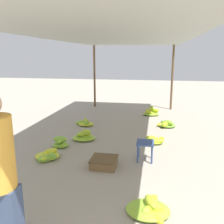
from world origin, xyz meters
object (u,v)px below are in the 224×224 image
at_px(banana_pile_left_3, 84,136).
at_px(crate_near, 104,162).
at_px(banana_pile_left_0, 48,156).
at_px(banana_pile_right_1, 155,140).
at_px(stool, 145,145).
at_px(banana_pile_right_0, 150,208).
at_px(banana_pile_right_3, 166,124).
at_px(banana_pile_left_2, 85,123).
at_px(banana_pile_left_1, 61,142).
at_px(banana_pile_right_2, 151,112).

distance_m(banana_pile_left_3, crate_near, 1.64).
bearing_deg(banana_pile_left_0, banana_pile_right_1, 31.49).
xyz_separation_m(stool, banana_pile_right_0, (0.14, -1.70, -0.25)).
bearing_deg(banana_pile_right_1, banana_pile_left_0, -148.51).
xyz_separation_m(banana_pile_right_3, crate_near, (-1.24, -2.92, 0.01)).
xyz_separation_m(banana_pile_left_2, banana_pile_right_0, (2.03, -3.97, -0.00)).
xyz_separation_m(banana_pile_left_0, banana_pile_left_1, (0.01, 0.68, 0.04)).
bearing_deg(banana_pile_left_3, banana_pile_right_1, 1.01).
xyz_separation_m(banana_pile_left_0, banana_pile_right_3, (2.43, 2.77, 0.01)).
bearing_deg(banana_pile_left_3, stool, -32.87).
xyz_separation_m(banana_pile_left_2, banana_pile_right_2, (1.92, 1.67, 0.05)).
relative_size(banana_pile_left_3, banana_pile_right_3, 0.94).
relative_size(banana_pile_right_1, banana_pile_right_2, 0.81).
xyz_separation_m(banana_pile_left_0, banana_pile_right_0, (2.08, -1.43, -0.01)).
xyz_separation_m(stool, banana_pile_left_1, (-1.93, 0.41, -0.20)).
distance_m(banana_pile_left_0, banana_pile_left_2, 2.54).
distance_m(banana_pile_left_2, banana_pile_right_0, 4.46).
xyz_separation_m(banana_pile_right_0, banana_pile_right_3, (0.36, 4.20, 0.01)).
relative_size(stool, banana_pile_right_2, 0.67).
bearing_deg(banana_pile_right_2, banana_pile_left_2, -139.00).
distance_m(banana_pile_left_2, crate_near, 2.92).
relative_size(banana_pile_left_1, banana_pile_right_2, 0.63).
relative_size(banana_pile_left_2, banana_pile_right_1, 1.20).
xyz_separation_m(banana_pile_left_2, banana_pile_right_3, (2.38, 0.23, 0.01)).
bearing_deg(banana_pile_left_1, banana_pile_right_3, 40.86).
bearing_deg(banana_pile_left_1, stool, -11.93).
distance_m(banana_pile_left_2, banana_pile_right_1, 2.42).
xyz_separation_m(banana_pile_left_1, banana_pile_left_2, (0.04, 1.86, -0.05)).
height_order(banana_pile_left_1, banana_pile_left_3, same).
distance_m(banana_pile_right_1, banana_pile_right_3, 1.50).
relative_size(banana_pile_left_3, crate_near, 1.15).
relative_size(banana_pile_left_0, banana_pile_right_2, 0.95).
relative_size(banana_pile_left_0, banana_pile_right_0, 0.86).
height_order(stool, crate_near, stool).
distance_m(banana_pile_left_0, banana_pile_right_1, 2.51).
height_order(banana_pile_right_2, crate_near, banana_pile_right_2).
height_order(banana_pile_left_3, banana_pile_right_3, banana_pile_left_3).
height_order(banana_pile_right_0, crate_near, banana_pile_right_0).
bearing_deg(banana_pile_left_2, stool, -50.26).
bearing_deg(banana_pile_left_3, banana_pile_left_0, -106.60).
height_order(banana_pile_left_0, banana_pile_right_3, banana_pile_right_3).
relative_size(stool, banana_pile_left_0, 0.71).
bearing_deg(banana_pile_right_2, banana_pile_right_3, -72.06).
bearing_deg(banana_pile_left_0, banana_pile_right_2, 64.92).
distance_m(banana_pile_left_0, crate_near, 1.20).
bearing_deg(banana_pile_right_1, banana_pile_right_0, -91.21).
bearing_deg(banana_pile_left_3, banana_pile_right_2, 61.53).
distance_m(banana_pile_right_0, crate_near, 1.56).
relative_size(banana_pile_right_2, banana_pile_right_3, 0.99).
distance_m(stool, banana_pile_right_1, 1.08).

